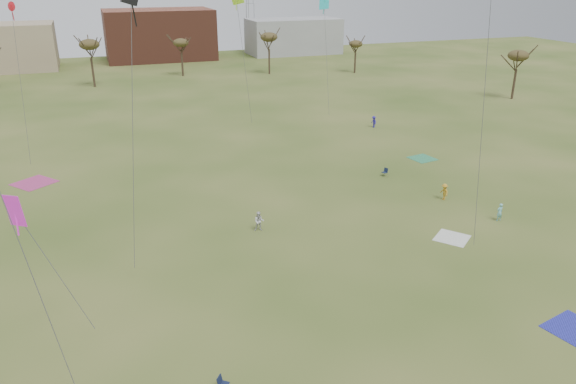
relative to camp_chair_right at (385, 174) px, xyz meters
name	(u,v)px	position (x,y,z in m)	size (l,w,h in m)	color
ground	(358,352)	(-16.03, -25.50, -0.26)	(260.00, 260.00, 0.00)	#324C18
flyer_mid_b	(444,192)	(2.15, -7.75, 0.55)	(1.05, 0.60, 1.62)	#C18D24
flyer_mid_c	(500,212)	(3.90, -13.53, 0.57)	(0.60, 0.40, 1.65)	#74C1BF
spectator_mid_e	(259,221)	(-16.71, -8.19, 0.61)	(0.84, 0.66, 1.74)	silver
flyer_far_c	(374,122)	(8.37, 18.09, 0.56)	(1.05, 0.61, 1.63)	navy
blanket_cream	(452,238)	(-2.06, -15.02, -0.26)	(2.56, 2.56, 0.03)	white
blanket_plum	(34,183)	(-35.60, 10.66, -0.26)	(3.62, 3.62, 0.03)	#B93978
blanket_olive	(422,159)	(7.17, 3.67, -0.26)	(2.73, 2.73, 0.03)	#338C5C
camp_chair_right	(385,174)	(0.00, 0.00, 0.00)	(0.68, 0.66, 0.87)	#131D36
kites_aloft	(205,30)	(-20.93, -10.34, 16.59)	(60.24, 65.61, 26.02)	#1BA6A7
tree_line	(145,53)	(-18.87, 53.62, 6.83)	(117.44, 49.32, 8.91)	#3A2B1E
building_brick	(159,35)	(-11.03, 94.50, 5.74)	(26.00, 16.00, 12.00)	brown
building_grey	(293,36)	(23.97, 92.50, 4.24)	(24.00, 12.00, 9.00)	gray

